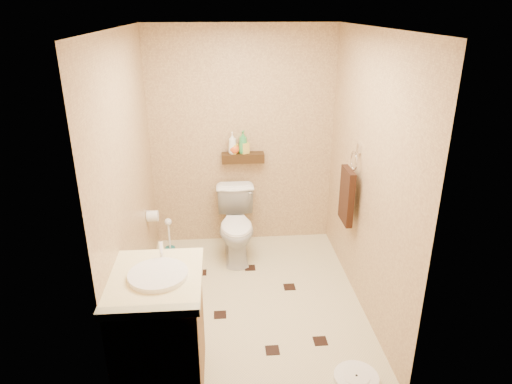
{
  "coord_description": "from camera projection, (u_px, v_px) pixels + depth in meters",
  "views": [
    {
      "loc": [
        -0.25,
        -3.55,
        2.55
      ],
      "look_at": [
        0.07,
        0.25,
        0.99
      ],
      "focal_mm": 32.0,
      "sensor_mm": 36.0,
      "label": 1
    }
  ],
  "objects": [
    {
      "name": "wall_back",
      "position": [
        242.0,
        140.0,
        4.96
      ],
      "size": [
        2.0,
        0.04,
        2.4
      ],
      "primitive_type": "cube",
      "color": "tan",
      "rests_on": "ground"
    },
    {
      "name": "bottle_e",
      "position": [
        244.0,
        145.0,
        4.9
      ],
      "size": [
        0.11,
        0.11,
        0.18
      ],
      "primitive_type": "imported",
      "rotation": [
        0.0,
        0.0,
        3.69
      ],
      "color": "gold",
      "rests_on": "wall_shelf"
    },
    {
      "name": "toilet_brush",
      "position": [
        170.0,
        244.0,
        4.93
      ],
      "size": [
        0.11,
        0.11,
        0.46
      ],
      "color": "#1A6A6B",
      "rests_on": "ground"
    },
    {
      "name": "wall_left",
      "position": [
        129.0,
        184.0,
        3.73
      ],
      "size": [
        0.04,
        2.5,
        2.4
      ],
      "primitive_type": "cube",
      "color": "tan",
      "rests_on": "ground"
    },
    {
      "name": "bottle_c",
      "position": [
        234.0,
        147.0,
        4.9
      ],
      "size": [
        0.14,
        0.14,
        0.15
      ],
      "primitive_type": "imported",
      "rotation": [
        0.0,
        0.0,
        0.31
      ],
      "color": "#E1531A",
      "rests_on": "wall_shelf"
    },
    {
      "name": "bathroom_scale",
      "position": [
        356.0,
        379.0,
        3.32
      ],
      "size": [
        0.38,
        0.38,
        0.07
      ],
      "rotation": [
        0.0,
        0.0,
        0.19
      ],
      "color": "white",
      "rests_on": "ground"
    },
    {
      "name": "toilet_paper",
      "position": [
        153.0,
        216.0,
        4.56
      ],
      "size": [
        0.12,
        0.11,
        0.12
      ],
      "color": "white",
      "rests_on": "wall_left"
    },
    {
      "name": "towel_ring",
      "position": [
        347.0,
        194.0,
        4.2
      ],
      "size": [
        0.12,
        0.3,
        0.76
      ],
      "color": "silver",
      "rests_on": "wall_right"
    },
    {
      "name": "bottle_a",
      "position": [
        232.0,
        143.0,
        4.88
      ],
      "size": [
        0.09,
        0.09,
        0.23
      ],
      "primitive_type": "imported",
      "rotation": [
        0.0,
        0.0,
        3.13
      ],
      "color": "white",
      "rests_on": "wall_shelf"
    },
    {
      "name": "wall_shelf",
      "position": [
        243.0,
        158.0,
        4.95
      ],
      "size": [
        0.46,
        0.14,
        0.1
      ],
      "primitive_type": "cube",
      "color": "#35200E",
      "rests_on": "wall_back"
    },
    {
      "name": "ceiling",
      "position": [
        250.0,
        28.0,
        3.35
      ],
      "size": [
        2.0,
        2.5,
        0.02
      ],
      "primitive_type": "cube",
      "color": "silver",
      "rests_on": "wall_back"
    },
    {
      "name": "bottle_d",
      "position": [
        243.0,
        142.0,
        4.89
      ],
      "size": [
        0.12,
        0.12,
        0.25
      ],
      "primitive_type": "imported",
      "rotation": [
        0.0,
        0.0,
        2.77
      ],
      "color": "green",
      "rests_on": "wall_shelf"
    },
    {
      "name": "bottle_b",
      "position": [
        234.0,
        147.0,
        4.9
      ],
      "size": [
        0.1,
        0.1,
        0.15
      ],
      "primitive_type": "imported",
      "rotation": [
        0.0,
        0.0,
        2.54
      ],
      "color": "yellow",
      "rests_on": "wall_shelf"
    },
    {
      "name": "wall_front",
      "position": [
        266.0,
        256.0,
        2.65
      ],
      "size": [
        2.0,
        0.04,
        2.4
      ],
      "primitive_type": "cube",
      "color": "tan",
      "rests_on": "ground"
    },
    {
      "name": "vanity",
      "position": [
        160.0,
        331.0,
        3.15
      ],
      "size": [
        0.61,
        0.74,
        1.04
      ],
      "rotation": [
        0.0,
        0.0,
        -0.0
      ],
      "color": "brown",
      "rests_on": "ground"
    },
    {
      "name": "wall_right",
      "position": [
        367.0,
        177.0,
        3.88
      ],
      "size": [
        0.04,
        2.5,
        2.4
      ],
      "primitive_type": "cube",
      "color": "tan",
      "rests_on": "ground"
    },
    {
      "name": "ground",
      "position": [
        251.0,
        300.0,
        4.26
      ],
      "size": [
        2.5,
        2.5,
        0.0
      ],
      "primitive_type": "plane",
      "color": "beige",
      "rests_on": "ground"
    },
    {
      "name": "floor_accents",
      "position": [
        257.0,
        302.0,
        4.23
      ],
      "size": [
        1.11,
        1.36,
        0.01
      ],
      "color": "black",
      "rests_on": "ground"
    },
    {
      "name": "toilet",
      "position": [
        237.0,
        225.0,
        4.88
      ],
      "size": [
        0.42,
        0.73,
        0.74
      ],
      "primitive_type": "imported",
      "rotation": [
        0.0,
        0.0,
        0.0
      ],
      "color": "white",
      "rests_on": "ground"
    }
  ]
}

